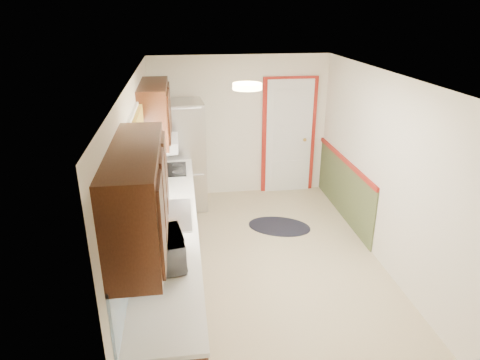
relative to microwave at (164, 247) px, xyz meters
name	(u,v)px	position (x,y,z in m)	size (l,w,h in m)	color
room_shell	(269,182)	(1.20, 1.15, 0.09)	(3.20, 5.20, 2.52)	#C2B289
kitchen_run	(164,231)	(-0.04, 0.86, -0.30)	(0.63, 4.00, 2.20)	#381A0C
back_wall_trim	(300,147)	(2.19, 3.36, -0.23)	(1.12, 2.30, 2.08)	maroon
ceiling_fixture	(247,86)	(0.90, 0.95, 1.25)	(0.30, 0.30, 0.06)	#FFD88C
microwave	(164,247)	(0.00, 0.00, 0.00)	(0.51, 0.28, 0.35)	white
refrigerator	(181,156)	(0.18, 3.20, -0.23)	(0.78, 0.76, 1.76)	#B7B7BC
rug	(279,226)	(1.61, 2.24, -1.11)	(0.95, 0.61, 0.01)	black
cooktop	(170,170)	(0.01, 2.41, -0.16)	(0.47, 0.56, 0.02)	black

